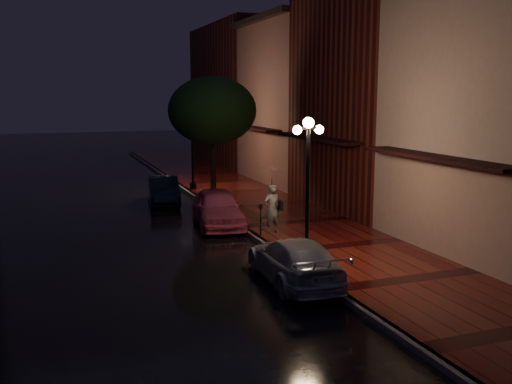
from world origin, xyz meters
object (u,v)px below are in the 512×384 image
object	(u,v)px
pink_car	(218,208)
navy_car	(163,190)
parking_meter	(261,216)
streetlamp_near	(308,181)
street_tree	(213,113)
silver_car	(294,260)
woman_with_umbrella	(272,188)
streetlamp_far	(192,143)

from	to	relation	value
pink_car	navy_car	world-z (taller)	pink_car
parking_meter	streetlamp_near	bearing A→B (deg)	-97.08
street_tree	silver_car	size ratio (longest dim) A/B	1.36
pink_car	woman_with_umbrella	size ratio (longest dim) A/B	1.74
navy_car	silver_car	size ratio (longest dim) A/B	0.91
streetlamp_far	street_tree	size ratio (longest dim) A/B	0.74
silver_car	parking_meter	world-z (taller)	parking_meter
streetlamp_near	parking_meter	size ratio (longest dim) A/B	3.73
street_tree	pink_car	distance (m)	6.26
streetlamp_near	navy_car	size ratio (longest dim) A/B	1.11
navy_car	parking_meter	world-z (taller)	parking_meter
street_tree	pink_car	bearing A→B (deg)	-104.15
street_tree	silver_car	bearing A→B (deg)	-95.65
streetlamp_near	streetlamp_far	bearing A→B (deg)	90.00
pink_car	parking_meter	size ratio (longest dim) A/B	3.71
silver_car	woman_with_umbrella	world-z (taller)	woman_with_umbrella
streetlamp_far	parking_meter	world-z (taller)	streetlamp_far
streetlamp_far	pink_car	distance (m)	8.31
street_tree	woman_with_umbrella	distance (m)	7.69
pink_car	streetlamp_far	bearing A→B (deg)	90.52
pink_car	parking_meter	xyz separation A→B (m)	(0.81, -2.58, 0.12)
streetlamp_near	streetlamp_far	size ratio (longest dim) A/B	1.00
woman_with_umbrella	streetlamp_near	bearing A→B (deg)	77.66
street_tree	pink_car	world-z (taller)	street_tree
streetlamp_near	street_tree	xyz separation A→B (m)	(0.26, 10.99, 1.64)
woman_with_umbrella	parking_meter	size ratio (longest dim) A/B	2.13
navy_car	parking_meter	xyz separation A→B (m)	(1.91, -7.97, 0.21)
streetlamp_near	woman_with_umbrella	size ratio (longest dim) A/B	1.75
streetlamp_far	silver_car	world-z (taller)	streetlamp_far
navy_car	parking_meter	distance (m)	8.19
streetlamp_near	silver_car	bearing A→B (deg)	-127.56
silver_car	street_tree	bearing A→B (deg)	-91.81
pink_car	streetlamp_near	bearing A→B (deg)	-72.72
streetlamp_near	parking_meter	bearing A→B (deg)	93.28
woman_with_umbrella	navy_car	bearing A→B (deg)	-78.99
navy_car	woman_with_umbrella	size ratio (longest dim) A/B	1.57
streetlamp_far	pink_car	world-z (taller)	streetlamp_far
streetlamp_far	navy_car	world-z (taller)	streetlamp_far
navy_car	woman_with_umbrella	xyz separation A→B (m)	(2.46, -7.65, 1.14)
pink_car	silver_car	bearing A→B (deg)	-81.85
streetlamp_near	woman_with_umbrella	bearing A→B (deg)	84.47
woman_with_umbrella	parking_meter	world-z (taller)	woman_with_umbrella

